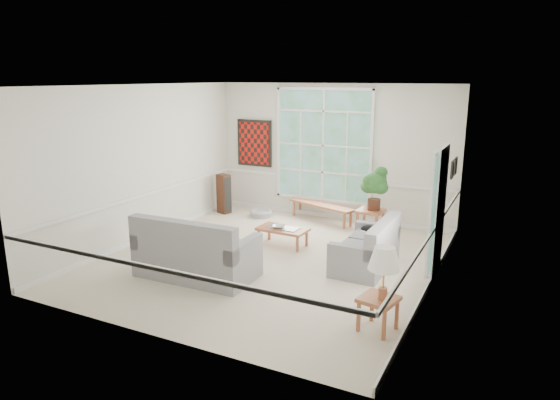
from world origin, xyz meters
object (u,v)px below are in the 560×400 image
(loveseat_front, at_px, (197,246))
(side_table, at_px, (378,314))
(loveseat_right, at_px, (366,243))
(coffee_table, at_px, (283,237))
(end_table, at_px, (370,222))

(loveseat_front, bearing_deg, side_table, -10.17)
(loveseat_front, bearing_deg, loveseat_right, 32.75)
(coffee_table, bearing_deg, loveseat_front, -104.52)
(side_table, bearing_deg, loveseat_right, 111.17)
(loveseat_right, xyz_separation_m, coffee_table, (-1.72, 0.35, -0.24))
(loveseat_right, distance_m, end_table, 1.89)
(loveseat_front, height_order, side_table, loveseat_front)
(loveseat_front, height_order, coffee_table, loveseat_front)
(loveseat_right, relative_size, side_table, 3.40)
(coffee_table, bearing_deg, end_table, 51.68)
(loveseat_right, relative_size, loveseat_front, 0.81)
(end_table, relative_size, side_table, 1.12)
(loveseat_right, relative_size, end_table, 3.03)
(loveseat_front, relative_size, side_table, 4.17)
(loveseat_right, height_order, loveseat_front, loveseat_front)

